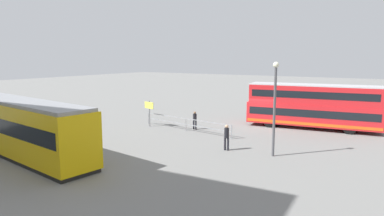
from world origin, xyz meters
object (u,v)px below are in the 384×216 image
(pedestrian_near_railing, at_px, (195,119))
(street_lamp, at_px, (275,101))
(info_sign, at_px, (149,109))
(double_decker_bus, at_px, (312,106))
(pedestrian_crossing, at_px, (227,135))
(tram_yellow, at_px, (21,127))

(pedestrian_near_railing, distance_m, street_lamp, 9.80)
(pedestrian_near_railing, xyz_separation_m, street_lamp, (-8.41, 4.30, 2.63))
(info_sign, height_order, street_lamp, street_lamp)
(street_lamp, bearing_deg, double_decker_bus, -90.54)
(street_lamp, bearing_deg, info_sign, -14.44)
(pedestrian_near_railing, height_order, info_sign, info_sign)
(pedestrian_crossing, bearing_deg, tram_yellow, 36.82)
(double_decker_bus, height_order, street_lamp, street_lamp)
(pedestrian_crossing, xyz_separation_m, street_lamp, (-3.11, -0.32, 2.51))
(pedestrian_near_railing, bearing_deg, info_sign, 14.63)
(tram_yellow, xyz_separation_m, pedestrian_near_railing, (-5.23, -12.51, -0.94))
(double_decker_bus, distance_m, pedestrian_near_railing, 10.29)
(double_decker_bus, xyz_separation_m, pedestrian_crossing, (3.20, 10.32, -0.96))
(pedestrian_crossing, height_order, info_sign, info_sign)
(double_decker_bus, xyz_separation_m, street_lamp, (0.09, 10.00, 1.54))
(info_sign, relative_size, street_lamp, 0.39)
(pedestrian_near_railing, bearing_deg, pedestrian_crossing, 138.91)
(double_decker_bus, relative_size, tram_yellow, 0.83)
(pedestrian_near_railing, relative_size, street_lamp, 0.27)
(pedestrian_crossing, distance_m, street_lamp, 4.00)
(tram_yellow, bearing_deg, pedestrian_crossing, -143.18)
(tram_yellow, xyz_separation_m, info_sign, (-1.11, -11.43, -0.22))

